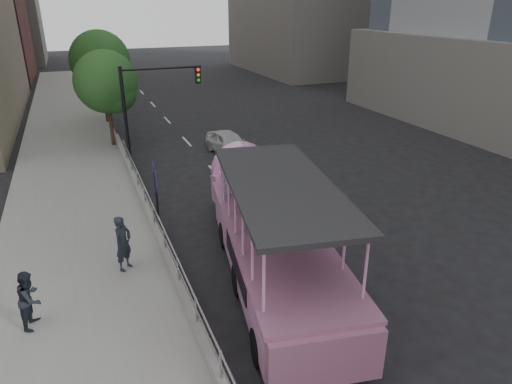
{
  "coord_description": "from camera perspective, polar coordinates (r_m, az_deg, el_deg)",
  "views": [
    {
      "loc": [
        -5.21,
        -11.23,
        8.12
      ],
      "look_at": [
        0.27,
        2.47,
        1.93
      ],
      "focal_mm": 32.0,
      "sensor_mm": 36.0,
      "label": 1
    }
  ],
  "objects": [
    {
      "name": "car",
      "position": [
        26.14,
        -3.43,
        6.12
      ],
      "size": [
        2.0,
        4.03,
        1.32
      ],
      "primitive_type": "imported",
      "rotation": [
        0.0,
        0.0,
        0.12
      ],
      "color": "silver",
      "rests_on": "ground"
    },
    {
      "name": "ground",
      "position": [
        14.8,
        2.63,
        -10.55
      ],
      "size": [
        160.0,
        160.0,
        0.0
      ],
      "primitive_type": "plane",
      "color": "black"
    },
    {
      "name": "parking_sign",
      "position": [
        16.53,
        -12.36,
        -0.22
      ],
      "size": [
        0.09,
        0.66,
        2.92
      ],
      "color": "black",
      "rests_on": "ground"
    },
    {
      "name": "pedestrian_near",
      "position": [
        14.77,
        -16.27,
        -6.17
      ],
      "size": [
        0.77,
        0.77,
        1.8
      ],
      "primitive_type": "imported",
      "rotation": [
        0.0,
        0.0,
        0.8
      ],
      "color": "#202630",
      "rests_on": "sidewalk"
    },
    {
      "name": "guardrail",
      "position": [
        15.1,
        -11.4,
        -5.26
      ],
      "size": [
        0.07,
        22.0,
        0.71
      ],
      "color": "#A3A3A7",
      "rests_on": "kerb_wall"
    },
    {
      "name": "duck_boat",
      "position": [
        14.6,
        1.5,
        -4.99
      ],
      "size": [
        4.4,
        11.05,
        3.58
      ],
      "color": "black",
      "rests_on": "ground"
    },
    {
      "name": "street_tree_far",
      "position": [
        33.44,
        -18.7,
        15.05
      ],
      "size": [
        3.97,
        3.97,
        6.45
      ],
      "color": "#3B2A1B",
      "rests_on": "ground"
    },
    {
      "name": "pedestrian_mid",
      "position": [
        13.29,
        -26.39,
        -11.85
      ],
      "size": [
        0.81,
        0.92,
        1.59
      ],
      "primitive_type": "imported",
      "rotation": [
        0.0,
        0.0,
        1.27
      ],
      "color": "#202630",
      "rests_on": "sidewalk"
    },
    {
      "name": "sidewalk",
      "position": [
        22.68,
        -21.7,
        0.48
      ],
      "size": [
        5.5,
        80.0,
        0.3
      ],
      "primitive_type": "cube",
      "color": "gray",
      "rests_on": "ground"
    },
    {
      "name": "traffic_signal",
      "position": [
        24.42,
        -13.41,
        11.23
      ],
      "size": [
        4.2,
        0.32,
        5.2
      ],
      "color": "black",
      "rests_on": "ground"
    },
    {
      "name": "street_tree_near",
      "position": [
        27.56,
        -18.01,
        12.69
      ],
      "size": [
        3.52,
        3.52,
        5.72
      ],
      "color": "#3B2A1B",
      "rests_on": "ground"
    },
    {
      "name": "kerb_wall",
      "position": [
        15.42,
        -11.21,
        -7.44
      ],
      "size": [
        0.24,
        30.0,
        0.36
      ],
      "primitive_type": "cube",
      "color": "#989893",
      "rests_on": "sidewalk"
    }
  ]
}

